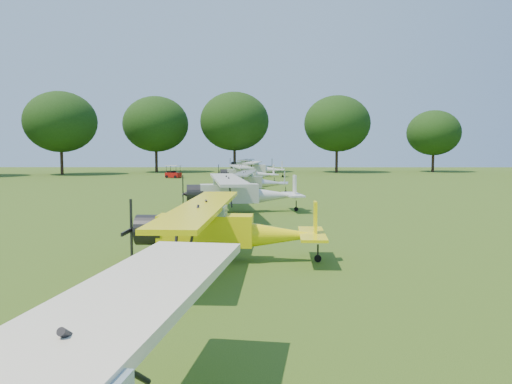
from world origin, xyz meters
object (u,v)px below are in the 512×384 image
(aircraft_3, at_px, (238,190))
(aircraft_7, at_px, (251,164))
(aircraft_4, at_px, (251,180))
(aircraft_6, at_px, (258,167))
(aircraft_5, at_px, (246,172))
(golf_cart, at_px, (173,174))
(aircraft_2, at_px, (220,225))

(aircraft_3, relative_size, aircraft_7, 0.97)
(aircraft_4, height_order, aircraft_6, aircraft_6)
(aircraft_5, distance_m, golf_cart, 13.56)
(aircraft_5, xyz_separation_m, aircraft_6, (1.23, 12.48, 0.07))
(aircraft_4, xyz_separation_m, golf_cart, (-10.42, 21.95, -0.55))
(aircraft_3, relative_size, aircraft_5, 1.08)
(aircraft_2, distance_m, golf_cart, 48.85)
(aircraft_3, height_order, golf_cart, aircraft_3)
(aircraft_7, relative_size, golf_cart, 5.32)
(aircraft_3, relative_size, aircraft_4, 1.18)
(aircraft_4, xyz_separation_m, aircraft_5, (-0.81, 12.41, 0.10))
(aircraft_4, xyz_separation_m, aircraft_7, (-0.76, 37.77, 0.23))
(aircraft_2, distance_m, aircraft_6, 50.78)
(aircraft_2, distance_m, aircraft_3, 12.79)
(aircraft_3, xyz_separation_m, aircraft_7, (-0.26, 50.87, 0.04))
(aircraft_3, bearing_deg, aircraft_5, 82.55)
(aircraft_2, xyz_separation_m, aircraft_4, (0.53, 25.89, -0.09))
(golf_cart, bearing_deg, aircraft_6, 38.85)
(aircraft_4, bearing_deg, aircraft_5, 98.00)
(aircraft_6, height_order, golf_cart, aircraft_6)
(aircraft_3, distance_m, golf_cart, 36.43)
(aircraft_3, height_order, aircraft_7, aircraft_7)
(aircraft_5, distance_m, aircraft_7, 25.37)
(aircraft_3, height_order, aircraft_4, aircraft_3)
(aircraft_5, height_order, golf_cart, aircraft_5)
(aircraft_2, distance_m, aircraft_5, 38.29)
(aircraft_2, relative_size, aircraft_7, 0.89)
(aircraft_3, bearing_deg, aircraft_2, -98.28)
(aircraft_3, relative_size, golf_cart, 5.16)
(aircraft_5, bearing_deg, aircraft_6, 74.60)
(aircraft_6, bearing_deg, aircraft_4, -85.31)
(aircraft_4, bearing_deg, aircraft_7, 95.44)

